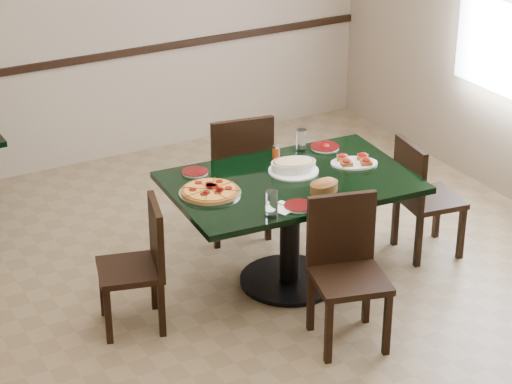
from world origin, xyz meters
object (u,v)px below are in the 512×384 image
chair_right (421,193)px  lasagna_casserole (293,165)px  main_table (290,205)px  pepperoni_pizza (210,191)px  chair_left (142,260)px  chair_near (346,262)px  bruschetta_platter (354,161)px  bread_basket (324,186)px  chair_far (238,170)px

chair_right → lasagna_casserole: bearing=86.9°
main_table → pepperoni_pizza: 0.58m
chair_left → lasagna_casserole: (1.12, 0.10, 0.34)m
main_table → chair_right: 1.00m
chair_left → lasagna_casserole: size_ratio=2.44×
chair_near → bruschetta_platter: chair_near is taller
main_table → bread_basket: 0.35m
lasagna_casserole → bruschetta_platter: 0.42m
main_table → chair_right: (0.99, -0.09, -0.10)m
chair_right → chair_left: size_ratio=1.03×
chair_near → chair_right: size_ratio=1.06×
chair_far → chair_left: (-1.05, -0.73, -0.08)m
main_table → chair_left: bearing=-176.1°
chair_far → chair_near: size_ratio=1.06×
bread_basket → bruschetta_platter: 0.48m
lasagna_casserole → bread_basket: bearing=-73.0°
chair_near → lasagna_casserole: size_ratio=2.67×
chair_right → pepperoni_pizza: chair_right is taller
bruschetta_platter → chair_far: bearing=149.2°
chair_left → pepperoni_pizza: (0.50, 0.06, 0.32)m
main_table → chair_far: (0.01, 0.73, -0.03)m
chair_right → lasagna_casserole: 0.99m
main_table → bruschetta_platter: bearing=4.9°
chair_far → chair_near: (-0.04, -1.42, -0.03)m
chair_near → chair_right: (1.02, 0.60, -0.03)m
main_table → chair_near: 0.70m
chair_near → bruschetta_platter: (0.52, 0.70, 0.27)m
pepperoni_pizza → bruschetta_platter: bruschetta_platter is taller
chair_right → pepperoni_pizza: (-1.53, 0.15, 0.30)m
chair_right → lasagna_casserole: chair_right is taller
chair_far → bread_basket: size_ratio=4.22×
chair_near → bread_basket: bearing=89.9°
chair_near → chair_far: bearing=103.7°
main_table → bread_basket: bearing=-66.8°
bread_basket → bruschetta_platter: size_ratio=0.61×
chair_left → bruschetta_platter: bearing=105.7°
lasagna_casserole → bread_basket: lasagna_casserole is taller
chair_far → pepperoni_pizza: bearing=60.8°
chair_right → main_table: bearing=93.4°
chair_right → lasagna_casserole: (-0.91, 0.19, 0.33)m
pepperoni_pizza → chair_near: bearing=-56.1°
main_table → pepperoni_pizza: bearing=177.5°
bread_basket → main_table: bearing=96.4°
chair_far → chair_left: size_ratio=1.17×
chair_left → pepperoni_pizza: size_ratio=2.11×
chair_left → chair_right: bearing=102.8°
chair_far → pepperoni_pizza: 0.89m
lasagna_casserole → chair_far: bearing=112.0°
lasagna_casserole → bread_basket: (0.01, -0.35, -0.01)m
chair_near → bread_basket: (0.12, 0.44, 0.29)m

